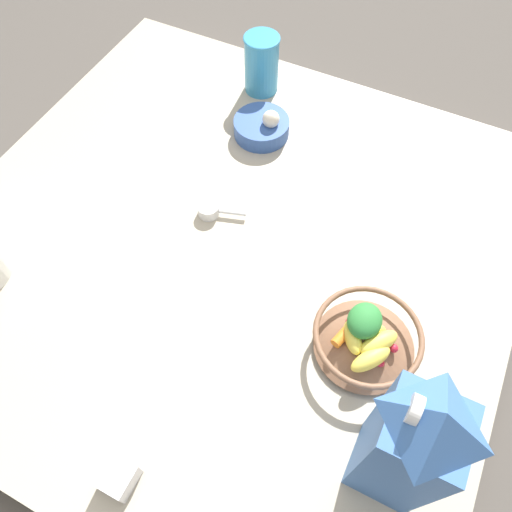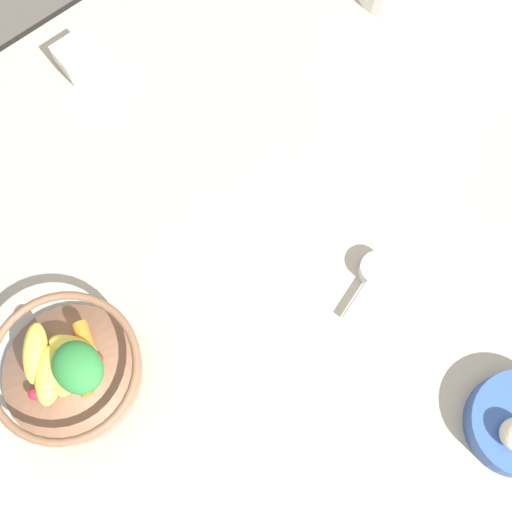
% 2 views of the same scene
% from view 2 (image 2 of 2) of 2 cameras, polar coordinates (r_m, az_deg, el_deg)
% --- Properties ---
extents(ground_plane, '(6.00, 6.00, 0.00)m').
position_cam_2_polar(ground_plane, '(0.96, 4.80, -2.61)').
color(ground_plane, '#4C4742').
extents(countertop, '(1.09, 1.09, 0.05)m').
position_cam_2_polar(countertop, '(0.94, 4.92, -2.22)').
color(countertop, '#B2A893').
rests_on(countertop, ground_plane).
extents(fruit_bowl, '(0.18, 0.18, 0.08)m').
position_cam_2_polar(fruit_bowl, '(0.88, -14.92, -8.67)').
color(fruit_bowl, brown).
rests_on(fruit_bowl, countertop).
extents(spice_jar, '(0.05, 0.05, 0.04)m').
position_cam_2_polar(spice_jar, '(1.06, -14.13, 15.06)').
color(spice_jar, silver).
rests_on(spice_jar, countertop).
extents(measuring_scoop, '(0.05, 0.10, 0.02)m').
position_cam_2_polar(measuring_scoop, '(0.92, 9.48, -1.27)').
color(measuring_scoop, white).
rests_on(measuring_scoop, countertop).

